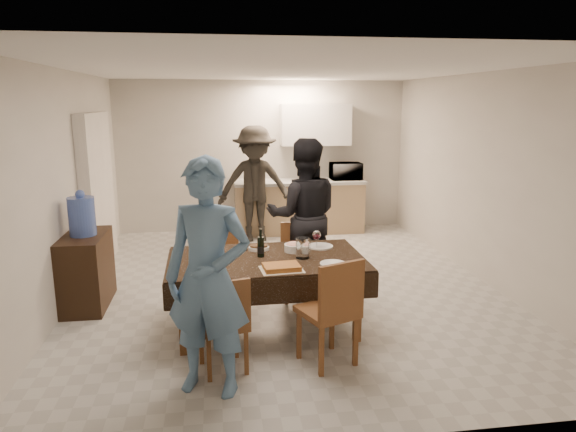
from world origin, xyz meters
name	(u,v)px	position (x,y,z in m)	size (l,w,h in m)	color
floor	(286,286)	(0.00, 0.00, 0.00)	(5.00, 6.00, 0.02)	beige
ceiling	(286,69)	(0.00, 0.00, 2.60)	(5.00, 6.00, 0.02)	white
wall_back	(263,156)	(0.00, 3.00, 1.30)	(5.00, 0.02, 2.60)	beige
wall_front	(353,257)	(0.00, -3.00, 1.30)	(5.00, 0.02, 2.60)	beige
wall_left	(65,188)	(-2.50, 0.00, 1.30)	(0.02, 6.00, 2.60)	beige
wall_right	(484,178)	(2.50, 0.00, 1.30)	(0.02, 6.00, 2.60)	beige
stub_partition	(98,191)	(-2.42, 1.20, 1.05)	(0.15, 1.40, 2.10)	silver
kitchen_base_cabinet	(299,208)	(0.60, 2.68, 0.43)	(2.20, 0.60, 0.86)	#9D7E5E
kitchen_worktop	(299,182)	(0.60, 2.68, 0.89)	(2.24, 0.64, 0.05)	#B6B7B1
upper_cabinet	(315,125)	(0.90, 2.82, 1.85)	(1.20, 0.34, 0.70)	white
dining_table	(266,261)	(-0.36, -1.16, 0.71)	(1.93, 1.15, 0.74)	black
chair_near_left	(222,316)	(-0.81, -1.99, 0.52)	(0.46, 0.47, 0.46)	brown
chair_near_right	(330,303)	(0.09, -2.00, 0.59)	(0.57, 0.59, 0.52)	brown
chair_far_left	(220,257)	(-0.81, -0.50, 0.57)	(0.44, 0.44, 0.50)	brown
chair_far_right	(300,256)	(0.09, -0.49, 0.53)	(0.41, 0.41, 0.47)	brown
console	(87,271)	(-2.28, -0.27, 0.41)	(0.44, 0.88, 0.81)	black
water_jug	(82,216)	(-2.28, -0.27, 1.02)	(0.28, 0.28, 0.42)	#4F70CE
wine_bottle	(261,243)	(-0.41, -1.11, 0.88)	(0.07, 0.07, 0.28)	black
water_pitcher	(303,248)	(-0.01, -1.21, 0.84)	(0.13, 0.13, 0.20)	white
savoury_tart	(282,267)	(-0.26, -1.54, 0.77)	(0.38, 0.29, 0.05)	#BC7937
salad_bowl	(294,248)	(-0.06, -0.98, 0.78)	(0.20, 0.20, 0.08)	white
mushroom_dish	(259,248)	(-0.41, -0.88, 0.76)	(0.20, 0.20, 0.03)	white
wine_glass_a	(209,258)	(-0.91, -1.41, 0.84)	(0.09, 0.09, 0.20)	white
wine_glass_b	(317,239)	(0.19, -0.91, 0.84)	(0.09, 0.09, 0.20)	white
wine_glass_c	(244,242)	(-0.56, -0.86, 0.83)	(0.08, 0.08, 0.17)	white
plate_near_left	(204,270)	(-0.96, -1.46, 0.75)	(0.25, 0.25, 0.01)	white
plate_near_right	(333,264)	(0.24, -1.46, 0.75)	(0.25, 0.25, 0.01)	white
plate_far_left	(205,251)	(-0.96, -0.86, 0.75)	(0.25, 0.25, 0.01)	white
plate_far_right	(320,246)	(0.24, -0.86, 0.75)	(0.27, 0.27, 0.02)	white
microwave	(346,171)	(1.42, 2.68, 1.06)	(0.53, 0.36, 0.29)	white
person_near	(208,278)	(-0.91, -2.21, 0.93)	(0.68, 0.45, 1.86)	#567DA5
person_far	(303,216)	(0.19, -0.11, 0.92)	(0.89, 0.69, 1.83)	black
person_kitchen	(255,184)	(-0.20, 2.23, 0.93)	(1.21, 0.69, 1.87)	black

